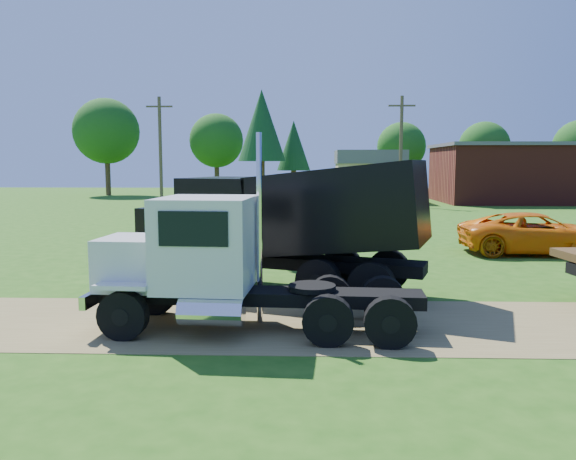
{
  "coord_description": "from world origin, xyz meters",
  "views": [
    {
      "loc": [
        -1.75,
        -11.94,
        3.48
      ],
      "look_at": [
        -2.28,
        3.95,
        1.6
      ],
      "focal_mm": 35.0,
      "sensor_mm": 36.0,
      "label": 1
    }
  ],
  "objects": [
    {
      "name": "ground",
      "position": [
        0.0,
        0.0,
        0.0
      ],
      "size": [
        140.0,
        140.0,
        0.0
      ],
      "primitive_type": "plane",
      "color": "#235211",
      "rests_on": "ground"
    },
    {
      "name": "dirt_track",
      "position": [
        0.0,
        0.0,
        0.01
      ],
      "size": [
        120.0,
        4.2,
        0.01
      ],
      "primitive_type": "cube",
      "color": "brown",
      "rests_on": "ground"
    },
    {
      "name": "white_semi_tractor",
      "position": [
        -3.76,
        -0.39,
        1.42
      ],
      "size": [
        6.95,
        2.68,
        4.14
      ],
      "rotation": [
        0.0,
        0.0,
        -0.06
      ],
      "color": "black",
      "rests_on": "ground"
    },
    {
      "name": "black_dump_truck",
      "position": [
        -2.31,
        3.25,
        1.97
      ],
      "size": [
        8.38,
        4.89,
        3.58
      ],
      "rotation": [
        0.0,
        0.0,
        -0.33
      ],
      "color": "black",
      "rests_on": "ground"
    },
    {
      "name": "orange_pickup",
      "position": [
        7.16,
        9.91,
        0.8
      ],
      "size": [
        5.84,
        2.86,
        1.6
      ],
      "primitive_type": "imported",
      "rotation": [
        0.0,
        0.0,
        1.53
      ],
      "color": "orange",
      "rests_on": "ground"
    },
    {
      "name": "spectator_b",
      "position": [
        -2.37,
        6.54,
        0.98
      ],
      "size": [
        1.01,
        0.82,
        1.97
      ],
      "primitive_type": "imported",
      "rotation": [
        0.0,
        0.0,
        3.06
      ],
      "color": "#999999",
      "rests_on": "ground"
    },
    {
      "name": "brick_building",
      "position": [
        18.0,
        40.0,
        2.66
      ],
      "size": [
        15.4,
        10.4,
        5.3
      ],
      "color": "maroon",
      "rests_on": "ground"
    },
    {
      "name": "tan_shed",
      "position": [
        4.0,
        40.0,
        2.42
      ],
      "size": [
        6.2,
        5.4,
        4.7
      ],
      "color": "tan",
      "rests_on": "ground"
    },
    {
      "name": "utility_poles",
      "position": [
        6.0,
        35.0,
        4.71
      ],
      "size": [
        42.2,
        0.28,
        9.0
      ],
      "color": "#4C3D2B",
      "rests_on": "ground"
    },
    {
      "name": "tree_row",
      "position": [
        -3.49,
        49.95,
        6.19
      ],
      "size": [
        56.56,
        14.73,
        10.81
      ],
      "color": "#3E2919",
      "rests_on": "ground"
    }
  ]
}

